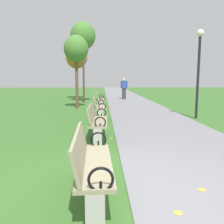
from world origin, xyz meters
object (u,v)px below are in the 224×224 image
(park_bench_1, at_px, (91,163))
(pedestrian_walking, at_px, (124,87))
(lamp_post, at_px, (199,60))
(tree_2, at_px, (83,36))
(tree_1, at_px, (76,50))
(park_bench_2, at_px, (97,121))
(park_bench_4, at_px, (100,100))
(tree_3, at_px, (77,57))
(park_bench_3, at_px, (99,107))

(park_bench_1, distance_m, pedestrian_walking, 15.10)
(pedestrian_walking, relative_size, lamp_post, 0.47)
(lamp_post, bearing_deg, tree_2, 127.49)
(tree_1, xyz_separation_m, tree_2, (0.11, 3.19, 1.24))
(tree_1, bearing_deg, park_bench_2, -79.39)
(tree_1, xyz_separation_m, pedestrian_walking, (3.03, 5.45, -2.16))
(pedestrian_walking, height_order, lamp_post, lamp_post)
(park_bench_1, bearing_deg, park_bench_4, 90.00)
(park_bench_2, distance_m, pedestrian_walking, 12.08)
(tree_3, bearing_deg, pedestrian_walking, -8.38)
(tree_3, bearing_deg, park_bench_2, -81.54)
(park_bench_2, relative_size, pedestrian_walking, 0.99)
(park_bench_1, relative_size, tree_1, 0.42)
(pedestrian_walking, xyz_separation_m, lamp_post, (2.12, -8.83, 1.38))
(tree_1, relative_size, tree_3, 0.92)
(park_bench_2, relative_size, tree_2, 0.31)
(park_bench_3, height_order, tree_2, tree_2)
(park_bench_2, xyz_separation_m, park_bench_3, (0.00, 3.03, 0.00))
(park_bench_3, bearing_deg, lamp_post, 0.94)
(park_bench_4, bearing_deg, lamp_post, -38.29)
(park_bench_4, bearing_deg, pedestrian_walking, 72.35)
(park_bench_3, bearing_deg, tree_2, 99.43)
(park_bench_2, height_order, park_bench_4, same)
(park_bench_1, xyz_separation_m, park_bench_2, (-0.00, 3.05, 0.00))
(tree_2, xyz_separation_m, pedestrian_walking, (2.92, 2.26, -3.40))
(park_bench_4, height_order, tree_2, tree_2)
(tree_2, relative_size, tree_3, 1.25)
(park_bench_1, distance_m, park_bench_3, 6.09)
(park_bench_4, distance_m, tree_3, 7.10)
(park_bench_1, height_order, tree_2, tree_2)
(tree_1, xyz_separation_m, tree_3, (-0.64, 5.99, 0.17))
(park_bench_3, relative_size, park_bench_4, 1.00)
(pedestrian_walking, bearing_deg, park_bench_2, -98.68)
(tree_1, distance_m, pedestrian_walking, 6.60)
(tree_2, xyz_separation_m, lamp_post, (5.04, -6.58, -2.02))
(park_bench_1, bearing_deg, park_bench_2, 90.00)
(park_bench_4, bearing_deg, park_bench_2, -90.00)
(tree_1, distance_m, lamp_post, 6.22)
(park_bench_4, bearing_deg, park_bench_1, -90.00)
(tree_1, bearing_deg, tree_2, 88.03)
(park_bench_2, bearing_deg, lamp_post, 38.16)
(tree_3, bearing_deg, tree_2, -74.97)
(tree_2, bearing_deg, park_bench_1, -85.04)
(park_bench_4, height_order, pedestrian_walking, pedestrian_walking)
(tree_1, xyz_separation_m, lamp_post, (5.15, -3.38, -0.78))
(park_bench_2, bearing_deg, park_bench_1, -90.00)
(park_bench_1, xyz_separation_m, tree_3, (-1.86, 15.53, 2.78))
(park_bench_3, distance_m, tree_3, 10.01)
(park_bench_4, distance_m, pedestrian_walking, 6.02)
(park_bench_1, height_order, park_bench_3, same)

